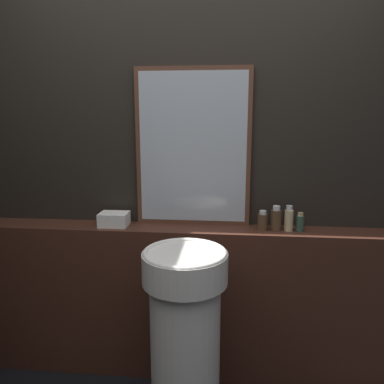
{
  "coord_description": "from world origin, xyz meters",
  "views": [
    {
      "loc": [
        0.2,
        -0.78,
        1.52
      ],
      "look_at": [
        0.01,
        1.13,
        1.13
      ],
      "focal_mm": 35.0,
      "sensor_mm": 36.0,
      "label": 1
    }
  ],
  "objects": [
    {
      "name": "wall_back",
      "position": [
        0.0,
        1.37,
        1.25
      ],
      "size": [
        8.0,
        0.06,
        2.5
      ],
      "color": "black",
      "rests_on": "ground_plane"
    },
    {
      "name": "vanity_counter",
      "position": [
        0.0,
        1.24,
        0.45
      ],
      "size": [
        2.61,
        0.21,
        0.9
      ],
      "color": "#422319",
      "rests_on": "ground_plane"
    },
    {
      "name": "towel_stack",
      "position": [
        -0.45,
        1.24,
        0.94
      ],
      "size": [
        0.16,
        0.12,
        0.08
      ],
      "color": "white",
      "rests_on": "vanity_counter"
    },
    {
      "name": "pedestal_sink",
      "position": [
        0.01,
        0.81,
        0.49
      ],
      "size": [
        0.39,
        0.39,
        0.93
      ],
      "color": "white",
      "rests_on": "ground_plane"
    },
    {
      "name": "conditioner_bottle",
      "position": [
        0.47,
        1.24,
        0.97
      ],
      "size": [
        0.06,
        0.06,
        0.14
      ],
      "color": "#4C3823",
      "rests_on": "vanity_counter"
    },
    {
      "name": "lotion_bottle",
      "position": [
        0.54,
        1.24,
        0.97
      ],
      "size": [
        0.05,
        0.05,
        0.14
      ],
      "color": "#C6B284",
      "rests_on": "vanity_counter"
    },
    {
      "name": "shampoo_bottle",
      "position": [
        0.39,
        1.24,
        0.95
      ],
      "size": [
        0.05,
        0.05,
        0.11
      ],
      "color": "#4C3823",
      "rests_on": "vanity_counter"
    },
    {
      "name": "body_wash_bottle",
      "position": [
        0.6,
        1.24,
        0.95
      ],
      "size": [
        0.04,
        0.04,
        0.1
      ],
      "color": "#2D4C3D",
      "rests_on": "vanity_counter"
    },
    {
      "name": "mirror",
      "position": [
        0.0,
        1.32,
        1.34
      ],
      "size": [
        0.65,
        0.03,
        0.88
      ],
      "color": "#563323",
      "rests_on": "vanity_counter"
    }
  ]
}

